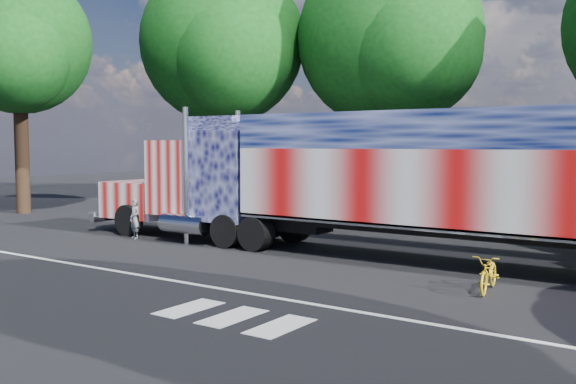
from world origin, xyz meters
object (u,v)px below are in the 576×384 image
Objects in this scene: semi_truck at (384,178)px; tree_w_a at (19,43)px; tree_n_mid at (392,38)px; bicycle at (489,273)px; tree_nw_a at (224,43)px; woman at (135,219)px; coach_bus at (297,184)px.

tree_w_a is at bearing 176.71° from semi_truck.
bicycle is at bearing -58.07° from tree_n_mid.
tree_nw_a is 0.98× the size of tree_n_mid.
bicycle is (13.48, -1.07, -0.29)m from woman.
coach_bus reaches higher than bicycle.
coach_bus is 12.67m from tree_nw_a.
tree_w_a is (-24.73, 3.85, 8.05)m from bicycle.
semi_truck is 5.27m from bicycle.
bicycle is at bearing -35.18° from tree_nw_a.
tree_w_a is at bearing -133.91° from tree_n_mid.
woman is (-9.40, -1.59, -1.72)m from semi_truck.
semi_truck is at bearing -35.69° from tree_nw_a.
woman is 0.86× the size of bicycle.
semi_truck is 13.00× the size of bicycle.
woman is at bearing -102.61° from coach_bus.
coach_bus is 0.91× the size of tree_w_a.
bicycle is at bearing -38.28° from coach_bus.
tree_w_a reaches higher than semi_truck.
tree_w_a is at bearing 164.33° from bicycle.
bicycle is (4.08, -2.66, -2.01)m from semi_truck.
tree_w_a is 19.57m from tree_n_mid.
semi_truck is at bearing 140.07° from bicycle.
tree_n_mid reaches higher than tree_w_a.
woman is 0.10× the size of tree_nw_a.
semi_truck is 21.55m from tree_w_a.
tree_w_a is at bearing -157.72° from coach_bus.
tree_n_mid is (0.49, 8.73, 7.75)m from coach_bus.
coach_bus is 0.75× the size of tree_n_mid.
semi_truck is 15.10× the size of woman.
semi_truck is 10.05m from coach_bus.
tree_n_mid is at bearing 46.09° from tree_w_a.
tree_n_mid is (9.09, 3.65, -0.04)m from tree_nw_a.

